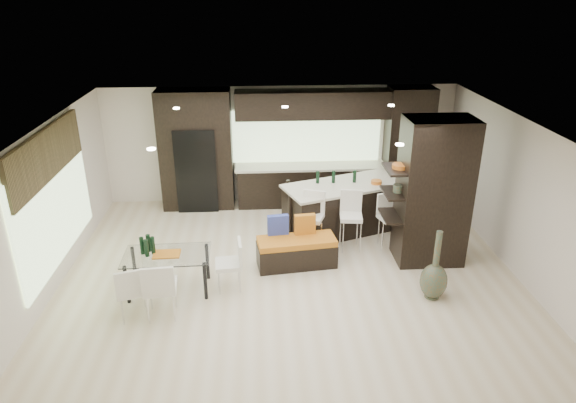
{
  "coord_description": "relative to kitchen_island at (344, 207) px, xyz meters",
  "views": [
    {
      "loc": [
        -0.52,
        -7.93,
        4.81
      ],
      "look_at": [
        0.0,
        0.6,
        1.15
      ],
      "focal_mm": 32.0,
      "sensor_mm": 36.0,
      "label": 1
    }
  ],
  "objects": [
    {
      "name": "chair_end",
      "position": [
        -2.28,
        -2.11,
        -0.11
      ],
      "size": [
        0.47,
        0.47,
        0.81
      ],
      "primitive_type": "cube",
      "rotation": [
        0.0,
        0.0,
        1.66
      ],
      "color": "white",
      "rests_on": "ground"
    },
    {
      "name": "chair_near",
      "position": [
        -3.29,
        -2.83,
        -0.06
      ],
      "size": [
        0.53,
        0.53,
        0.91
      ],
      "primitive_type": "cube",
      "rotation": [
        0.0,
        0.0,
        0.08
      ],
      "color": "white",
      "rests_on": "ground"
    },
    {
      "name": "window_left",
      "position": [
        -5.18,
        -1.51,
        0.84
      ],
      "size": [
        0.04,
        3.2,
        1.9
      ],
      "primitive_type": "cube",
      "color": "#B2D199",
      "rests_on": "left_wall"
    },
    {
      "name": "refrigerator",
      "position": [
        -3.12,
        1.41,
        0.44
      ],
      "size": [
        0.9,
        0.68,
        1.9
      ],
      "primitive_type": "cube",
      "color": "black",
      "rests_on": "ground"
    },
    {
      "name": "bench",
      "position": [
        -1.08,
        -1.41,
        -0.24
      ],
      "size": [
        1.48,
        0.72,
        0.55
      ],
      "primitive_type": "cube",
      "rotation": [
        0.0,
        0.0,
        0.13
      ],
      "color": "black",
      "rests_on": "ground"
    },
    {
      "name": "window_back",
      "position": [
        -0.62,
        1.75,
        1.04
      ],
      "size": [
        3.4,
        0.04,
        1.2
      ],
      "primitive_type": "cube",
      "color": "#B2D199",
      "rests_on": "back_wall"
    },
    {
      "name": "kitchen_island",
      "position": [
        0.0,
        0.0,
        0.0
      ],
      "size": [
        2.69,
        1.85,
        1.03
      ],
      "primitive_type": "cube",
      "rotation": [
        0.0,
        0.0,
        0.35
      ],
      "color": "black",
      "rests_on": "ground"
    },
    {
      "name": "chair_far",
      "position": [
        -3.73,
        -2.82,
        -0.09
      ],
      "size": [
        0.57,
        0.57,
        0.85
      ],
      "primitive_type": "cube",
      "rotation": [
        0.0,
        0.0,
        0.29
      ],
      "color": "white",
      "rests_on": "ground"
    },
    {
      "name": "floor_vase",
      "position": [
        1.08,
        -2.59,
        0.09
      ],
      "size": [
        0.54,
        0.54,
        1.21
      ],
      "primitive_type": null,
      "rotation": [
        0.0,
        0.0,
        -0.25
      ],
      "color": "#424934",
      "rests_on": "ground"
    },
    {
      "name": "ground",
      "position": [
        -1.22,
        -1.71,
        -0.51
      ],
      "size": [
        8.0,
        8.0,
        0.0
      ],
      "primitive_type": "plane",
      "color": "beige",
      "rests_on": "ground"
    },
    {
      "name": "back_wall",
      "position": [
        -1.22,
        1.79,
        0.84
      ],
      "size": [
        8.0,
        0.02,
        2.7
      ],
      "primitive_type": "cube",
      "color": "silver",
      "rests_on": "ground"
    },
    {
      "name": "back_cabinetry",
      "position": [
        -0.72,
        1.46,
        0.84
      ],
      "size": [
        6.8,
        0.68,
        2.7
      ],
      "primitive_type": "cube",
      "color": "black",
      "rests_on": "ground"
    },
    {
      "name": "stool_mid",
      "position": [
        -0.0,
        -0.84,
        -0.04
      ],
      "size": [
        0.46,
        0.46,
        0.94
      ],
      "primitive_type": "cube",
      "rotation": [
        0.0,
        0.0,
        -0.11
      ],
      "color": "white",
      "rests_on": "ground"
    },
    {
      "name": "ceiling",
      "position": [
        -1.22,
        -1.71,
        2.19
      ],
      "size": [
        8.0,
        7.0,
        0.02
      ],
      "primitive_type": "cube",
      "color": "white",
      "rests_on": "ground"
    },
    {
      "name": "stone_accent",
      "position": [
        -5.15,
        -1.51,
        1.74
      ],
      "size": [
        0.08,
        3.0,
        0.8
      ],
      "primitive_type": "cube",
      "color": "brown",
      "rests_on": "left_wall"
    },
    {
      "name": "stool_right",
      "position": [
        0.76,
        -0.83,
        -0.08
      ],
      "size": [
        0.49,
        0.49,
        0.88
      ],
      "primitive_type": "cube",
      "rotation": [
        0.0,
        0.0,
        0.31
      ],
      "color": "white",
      "rests_on": "ground"
    },
    {
      "name": "right_wall",
      "position": [
        2.78,
        -1.71,
        0.84
      ],
      "size": [
        0.02,
        7.0,
        2.7
      ],
      "primitive_type": "cube",
      "color": "silver",
      "rests_on": "ground"
    },
    {
      "name": "stool_left",
      "position": [
        -0.76,
        -0.84,
        -0.04
      ],
      "size": [
        0.54,
        0.54,
        0.95
      ],
      "primitive_type": "cube",
      "rotation": [
        0.0,
        0.0,
        -0.36
      ],
      "color": "white",
      "rests_on": "ground"
    },
    {
      "name": "ceiling_spots",
      "position": [
        -1.22,
        -1.46,
        2.17
      ],
      "size": [
        4.0,
        3.0,
        0.02
      ],
      "primitive_type": "cube",
      "color": "white",
      "rests_on": "ceiling"
    },
    {
      "name": "partition_column",
      "position": [
        1.38,
        -1.31,
        0.84
      ],
      "size": [
        1.2,
        0.8,
        2.7
      ],
      "primitive_type": "cube",
      "color": "black",
      "rests_on": "ground"
    },
    {
      "name": "dining_table",
      "position": [
        -3.29,
        -2.11,
        -0.18
      ],
      "size": [
        1.43,
        0.83,
        0.68
      ],
      "primitive_type": "cube",
      "rotation": [
        0.0,
        0.0,
        0.03
      ],
      "color": "white",
      "rests_on": "ground"
    },
    {
      "name": "left_wall",
      "position": [
        -5.22,
        -1.71,
        0.84
      ],
      "size": [
        0.02,
        7.0,
        2.7
      ],
      "primitive_type": "cube",
      "color": "silver",
      "rests_on": "ground"
    }
  ]
}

